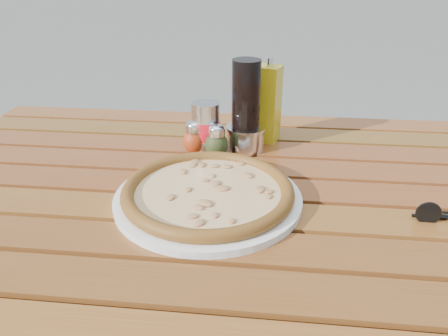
# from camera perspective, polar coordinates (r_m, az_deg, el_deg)

# --- Properties ---
(table) EXTENTS (1.40, 0.90, 0.75)m
(table) POSITION_cam_1_polar(r_m,az_deg,el_deg) (0.94, -0.13, -6.33)
(table) COLOR #381B0C
(table) RESTS_ON ground
(plate) EXTENTS (0.43, 0.43, 0.01)m
(plate) POSITION_cam_1_polar(r_m,az_deg,el_deg) (0.84, -2.10, -3.96)
(plate) COLOR white
(plate) RESTS_ON table
(pizza) EXTENTS (0.33, 0.33, 0.03)m
(pizza) POSITION_cam_1_polar(r_m,az_deg,el_deg) (0.84, -2.12, -3.02)
(pizza) COLOR #FFEAB6
(pizza) RESTS_ON plate
(pepper_shaker) EXTENTS (0.06, 0.06, 0.08)m
(pepper_shaker) POSITION_cam_1_polar(r_m,az_deg,el_deg) (1.04, -3.91, 3.95)
(pepper_shaker) COLOR #B23A14
(pepper_shaker) RESTS_ON table
(oregano_shaker) EXTENTS (0.07, 0.07, 0.08)m
(oregano_shaker) POSITION_cam_1_polar(r_m,az_deg,el_deg) (1.01, -0.99, 3.47)
(oregano_shaker) COLOR #37421A
(oregano_shaker) RESTS_ON table
(dark_bottle) EXTENTS (0.08, 0.08, 0.22)m
(dark_bottle) POSITION_cam_1_polar(r_m,az_deg,el_deg) (1.02, 2.86, 7.95)
(dark_bottle) COLOR black
(dark_bottle) RESTS_ON table
(soda_can) EXTENTS (0.08, 0.08, 0.12)m
(soda_can) POSITION_cam_1_polar(r_m,az_deg,el_deg) (1.04, -2.39, 5.28)
(soda_can) COLOR #BCBCC0
(soda_can) RESTS_ON table
(olive_oil_cruet) EXTENTS (0.07, 0.07, 0.21)m
(olive_oil_cruet) POSITION_cam_1_polar(r_m,az_deg,el_deg) (1.10, 5.75, 8.34)
(olive_oil_cruet) COLOR gold
(olive_oil_cruet) RESTS_ON table
(parmesan_tin) EXTENTS (0.12, 0.12, 0.07)m
(parmesan_tin) POSITION_cam_1_polar(r_m,az_deg,el_deg) (1.06, 2.86, 4.02)
(parmesan_tin) COLOR white
(parmesan_tin) RESTS_ON table
(sunglasses) EXTENTS (0.11, 0.03, 0.04)m
(sunglasses) POSITION_cam_1_polar(r_m,az_deg,el_deg) (0.87, 27.09, -5.51)
(sunglasses) COLOR black
(sunglasses) RESTS_ON table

